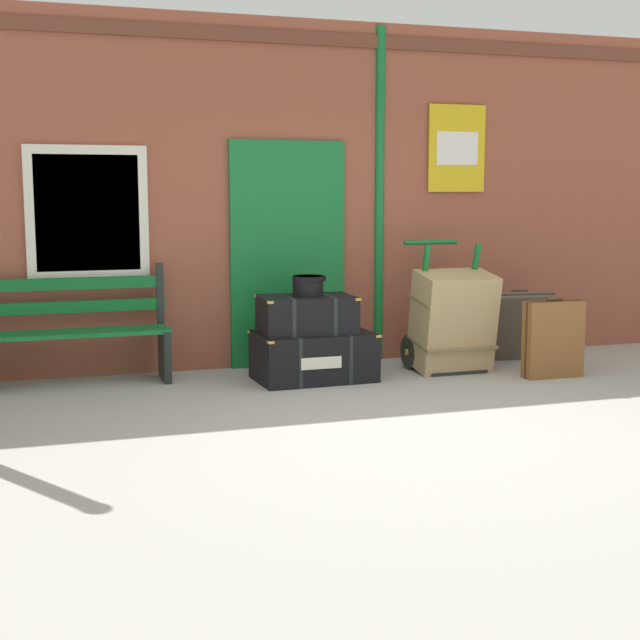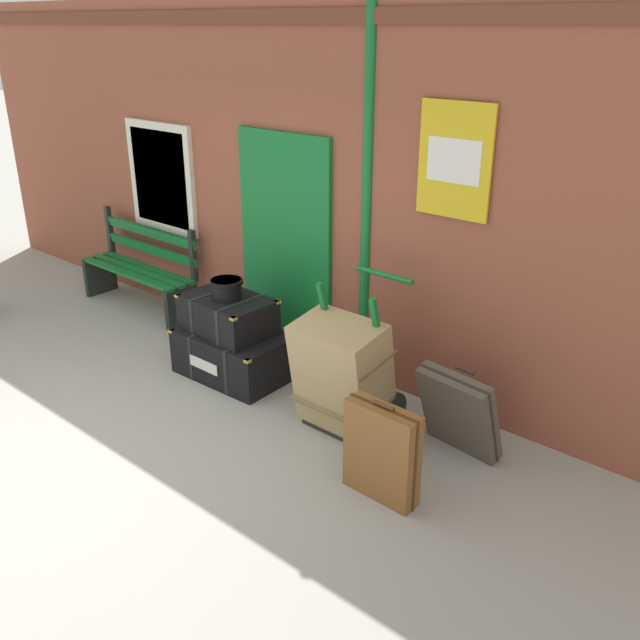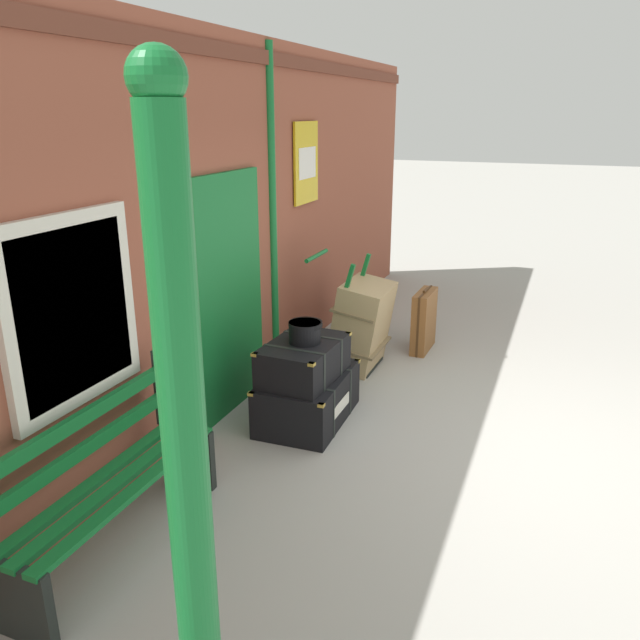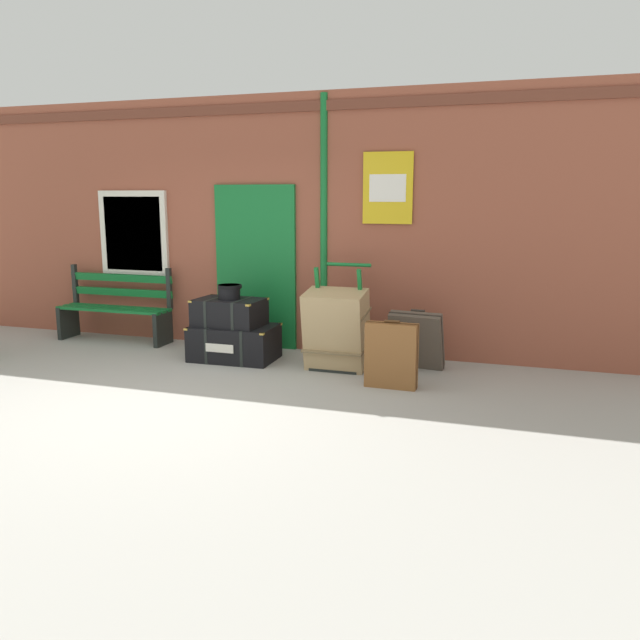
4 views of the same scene
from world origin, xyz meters
The scene contains 10 objects.
ground_plane centered at (0.00, 0.00, 0.00)m, with size 60.00×60.00×0.00m, color #A3A099.
brick_facade centered at (-0.01, 2.60, 1.60)m, with size 10.40×0.35×3.20m.
platform_bench centered at (-2.07, 2.16, 0.44)m, with size 1.60×0.43×1.01m.
steamer_trunk_base centered at (-0.07, 1.70, 0.21)m, with size 1.03×0.68×0.43m.
steamer_trunk_middle centered at (-0.13, 1.71, 0.58)m, with size 0.83×0.58×0.33m.
round_hatbox centered at (-0.12, 1.70, 0.84)m, with size 0.29×0.28×0.18m.
porters_trolley centered at (1.24, 1.82, 0.27)m, with size 0.71×0.69×1.18m.
large_brown_trunk centered at (1.24, 1.64, 0.47)m, with size 0.70×0.57×0.94m.
suitcase_charcoal centered at (2.10, 1.94, 0.34)m, with size 0.63×0.41×0.69m.
suitcase_umber centered at (1.98, 1.15, 0.34)m, with size 0.55×0.18×0.72m.
Camera 4 is at (3.28, -5.18, 1.96)m, focal length 36.01 mm.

